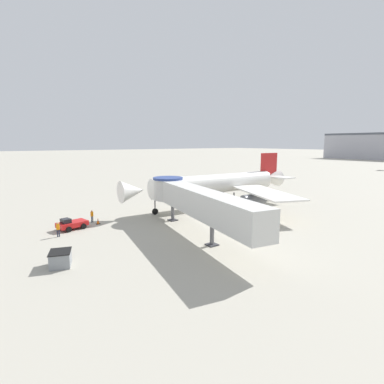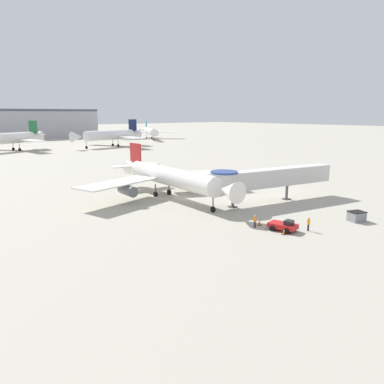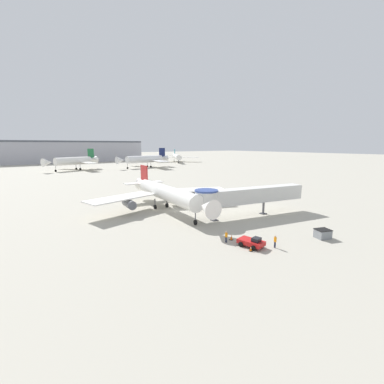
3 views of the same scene
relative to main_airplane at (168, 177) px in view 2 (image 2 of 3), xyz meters
name	(u,v)px [view 2 (image 2 of 3)]	position (x,y,z in m)	size (l,w,h in m)	color
ground_plane	(181,199)	(1.18, -1.80, -3.65)	(800.00, 800.00, 0.00)	#A8A393
main_airplane	(168,177)	(0.00, 0.00, 0.00)	(31.66, 31.14, 8.56)	white
jet_bridge	(266,178)	(9.87, -12.85, 0.39)	(23.02, 7.44, 5.72)	silver
pushback_tug_red	(283,226)	(-0.19, -23.81, -2.99)	(2.69, 3.69, 1.44)	red
service_container_gray	(357,216)	(10.78, -27.58, -2.98)	(2.49, 2.30, 1.33)	gray
traffic_cone_near_nose	(259,222)	(-0.62, -20.41, -3.25)	(0.51, 0.51, 0.83)	black
traffic_cone_apron_front	(284,232)	(-1.38, -24.75, -3.33)	(0.41, 0.41, 0.68)	black
traffic_cone_starboard_wing	(233,189)	(12.40, -3.36, -3.25)	(0.51, 0.51, 0.84)	black
ground_crew_marshaller	(255,220)	(-1.94, -20.73, -2.69)	(0.22, 0.34, 1.66)	#1E2338
ground_crew_wing_walker	(309,223)	(2.07, -25.83, -2.66)	(0.28, 0.37, 1.71)	#1E2338
background_jet_navy_tail	(111,135)	(40.64, 95.35, 1.36)	(34.69, 38.04, 11.46)	white
background_jet_teal_tail	(150,131)	(80.79, 125.53, 0.71)	(33.45, 36.46, 9.89)	white
background_jet_green_tail	(11,138)	(2.66, 102.91, 1.28)	(29.66, 30.83, 11.28)	white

